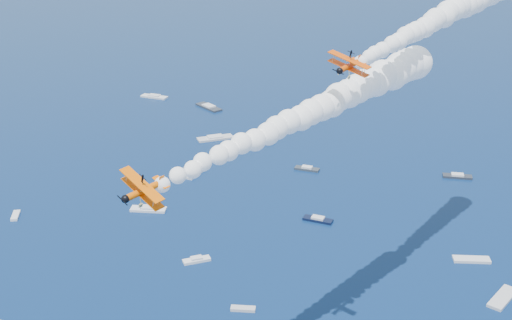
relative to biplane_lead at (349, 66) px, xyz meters
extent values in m
cube|color=#323A43|center=(15.44, 95.61, -60.50)|extent=(8.31, 5.97, 0.70)
cube|color=#2F353F|center=(-11.03, 163.03, -60.50)|extent=(10.35, 13.43, 0.70)
cube|color=black|center=(11.00, 60.77, -60.50)|extent=(8.45, 6.48, 0.70)
cube|color=black|center=(1.68, 121.28, -60.50)|extent=(15.05, 7.73, 0.70)
cube|color=white|center=(-32.93, 180.22, -60.50)|extent=(11.89, 8.99, 0.70)
cube|color=#2A2F38|center=(61.27, 83.00, -60.50)|extent=(9.51, 5.63, 0.70)
cube|color=white|center=(-72.45, 75.40, -60.50)|extent=(1.86, 5.78, 0.70)
cube|color=white|center=(-35.54, 73.96, -60.50)|extent=(10.60, 5.56, 0.70)
cube|color=silver|center=(44.11, 34.63, -60.50)|extent=(9.49, 4.72, 0.70)
cube|color=silver|center=(-11.58, 127.52, -60.50)|extent=(13.49, 6.54, 0.70)
cube|color=silver|center=(-20.47, 98.27, -60.50)|extent=(9.03, 11.17, 0.70)
cube|color=white|center=(-23.69, 44.15, -60.50)|extent=(7.16, 3.53, 0.70)
cube|color=silver|center=(-14.84, 22.13, -60.50)|extent=(5.75, 3.00, 0.70)
cube|color=silver|center=(43.99, 17.88, -60.50)|extent=(10.08, 9.56, 0.70)
camera|label=1|loc=(-30.27, -104.23, 29.06)|focal=48.34mm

